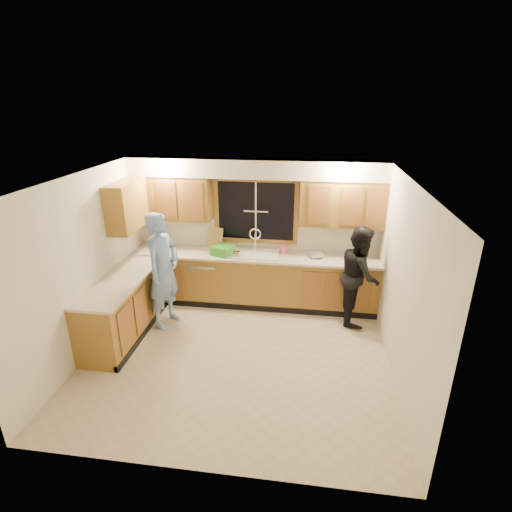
{
  "coord_description": "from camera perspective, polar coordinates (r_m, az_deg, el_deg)",
  "views": [
    {
      "loc": [
        0.92,
        -4.64,
        3.41
      ],
      "look_at": [
        0.18,
        0.65,
        1.28
      ],
      "focal_mm": 28.0,
      "sensor_mm": 36.0,
      "label": 1
    }
  ],
  "objects": [
    {
      "name": "knife_block",
      "position": [
        7.27,
        -13.43,
        2.06
      ],
      "size": [
        0.16,
        0.16,
        0.22
      ],
      "primitive_type": "cube",
      "rotation": [
        0.0,
        0.0,
        0.66
      ],
      "color": "#985E29",
      "rests_on": "countertop_back"
    },
    {
      "name": "wall_right",
      "position": [
        5.25,
        20.26,
        -3.95
      ],
      "size": [
        0.0,
        3.8,
        3.8
      ],
      "primitive_type": "plane",
      "rotation": [
        1.57,
        0.0,
        -1.57
      ],
      "color": "white",
      "rests_on": "ground"
    },
    {
      "name": "upper_cabinets_left",
      "position": [
        6.97,
        -12.0,
        8.16
      ],
      "size": [
        1.35,
        0.33,
        0.75
      ],
      "primitive_type": "cube",
      "color": "olive",
      "rests_on": "wall_back"
    },
    {
      "name": "can_right",
      "position": [
        6.6,
        -2.54,
        0.17
      ],
      "size": [
        0.09,
        0.09,
        0.12
      ],
      "primitive_type": "cylinder",
      "rotation": [
        0.0,
        0.0,
        0.35
      ],
      "color": "beige",
      "rests_on": "countertop_back"
    },
    {
      "name": "bowl",
      "position": [
        6.72,
        8.6,
        0.05
      ],
      "size": [
        0.27,
        0.27,
        0.06
      ],
      "primitive_type": "imported",
      "rotation": [
        0.0,
        0.0,
        0.13
      ],
      "color": "silver",
      "rests_on": "countertop_back"
    },
    {
      "name": "man",
      "position": [
        6.31,
        -13.09,
        -2.05
      ],
      "size": [
        0.6,
        0.76,
        1.85
      ],
      "primitive_type": "imported",
      "rotation": [
        0.0,
        0.0,
        1.31
      ],
      "color": "#7199D6",
      "rests_on": "floor"
    },
    {
      "name": "dishwasher",
      "position": [
        7.14,
        -7.14,
        -3.27
      ],
      "size": [
        0.6,
        0.56,
        0.82
      ],
      "primitive_type": "cube",
      "color": "white",
      "rests_on": "floor"
    },
    {
      "name": "upper_cabinets_right",
      "position": [
        6.59,
        12.26,
        7.35
      ],
      "size": [
        1.35,
        0.33,
        0.75
      ],
      "primitive_type": "cube",
      "color": "olive",
      "rests_on": "wall_back"
    },
    {
      "name": "countertop_left",
      "position": [
        6.21,
        -18.68,
        -3.31
      ],
      "size": [
        0.63,
        1.9,
        0.04
      ],
      "primitive_type": "cube",
      "color": "beige",
      "rests_on": "base_cabinets_left"
    },
    {
      "name": "soap_bottle",
      "position": [
        6.84,
        4.01,
        1.3
      ],
      "size": [
        0.1,
        0.1,
        0.21
      ],
      "primitive_type": "imported",
      "rotation": [
        0.0,
        0.0,
        0.06
      ],
      "color": "#E65797",
      "rests_on": "countertop_back"
    },
    {
      "name": "wall_back",
      "position": [
        6.95,
        -0.01,
        3.66
      ],
      "size": [
        4.2,
        0.0,
        4.2
      ],
      "primitive_type": "plane",
      "rotation": [
        1.57,
        0.0,
        0.0
      ],
      "color": "white",
      "rests_on": "ground"
    },
    {
      "name": "window_frame",
      "position": [
        6.84,
        -0.02,
        6.42
      ],
      "size": [
        1.44,
        0.03,
        1.14
      ],
      "color": "black",
      "rests_on": "wall_back"
    },
    {
      "name": "stove",
      "position": [
        5.97,
        -20.66,
        -9.49
      ],
      "size": [
        0.58,
        0.75,
        0.9
      ],
      "primitive_type": "cube",
      "color": "white",
      "rests_on": "floor"
    },
    {
      "name": "countertop_back",
      "position": [
        6.77,
        -0.38,
        0.02
      ],
      "size": [
        4.2,
        0.63,
        0.04
      ],
      "primitive_type": "cube",
      "color": "beige",
      "rests_on": "base_cabinets_back"
    },
    {
      "name": "wall_left",
      "position": [
        5.94,
        -23.25,
        -1.4
      ],
      "size": [
        0.0,
        3.8,
        3.8
      ],
      "primitive_type": "plane",
      "rotation": [
        1.57,
        0.0,
        1.57
      ],
      "color": "white",
      "rests_on": "ground"
    },
    {
      "name": "floor",
      "position": [
        5.83,
        -2.69,
        -14.04
      ],
      "size": [
        4.2,
        4.2,
        0.0
      ],
      "primitive_type": "plane",
      "color": "beige",
      "rests_on": "ground"
    },
    {
      "name": "dish_crate",
      "position": [
        6.77,
        -4.77,
        0.82
      ],
      "size": [
        0.41,
        0.4,
        0.15
      ],
      "primitive_type": "cube",
      "rotation": [
        0.0,
        0.0,
        -0.34
      ],
      "color": "#308F24",
      "rests_on": "countertop_back"
    },
    {
      "name": "sink",
      "position": [
        6.81,
        -0.36,
        -0.19
      ],
      "size": [
        0.86,
        0.52,
        0.57
      ],
      "color": "white",
      "rests_on": "countertop_back"
    },
    {
      "name": "cutting_board",
      "position": [
        7.05,
        -5.82,
        2.58
      ],
      "size": [
        0.3,
        0.17,
        0.37
      ],
      "primitive_type": "cube",
      "rotation": [
        -0.21,
        0.0,
        -0.29
      ],
      "color": "tan",
      "rests_on": "countertop_back"
    },
    {
      "name": "can_left",
      "position": [
        6.64,
        -3.09,
        0.21
      ],
      "size": [
        0.07,
        0.07,
        0.11
      ],
      "primitive_type": "cylinder",
      "rotation": [
        0.0,
        0.0,
        0.13
      ],
      "color": "beige",
      "rests_on": "countertop_back"
    },
    {
      "name": "base_cabinets_left",
      "position": [
        6.41,
        -18.31,
        -7.03
      ],
      "size": [
        0.6,
        1.9,
        0.88
      ],
      "primitive_type": "cube",
      "color": "olive",
      "rests_on": "ground"
    },
    {
      "name": "base_cabinets_back",
      "position": [
        6.97,
        -0.35,
        -3.45
      ],
      "size": [
        4.2,
        0.6,
        0.88
      ],
      "primitive_type": "cube",
      "color": "olive",
      "rests_on": "ground"
    },
    {
      "name": "soffit",
      "position": [
        6.52,
        -0.23,
        12.41
      ],
      "size": [
        4.2,
        0.35,
        0.3
      ],
      "primitive_type": "cube",
      "color": "white",
      "rests_on": "wall_back"
    },
    {
      "name": "ceiling",
      "position": [
        4.82,
        -3.22,
        10.86
      ],
      "size": [
        4.2,
        4.2,
        0.0
      ],
      "primitive_type": "plane",
      "rotation": [
        3.14,
        0.0,
        0.0
      ],
      "color": "silver"
    },
    {
      "name": "upper_cabinets_return",
      "position": [
        6.62,
        -17.95,
        6.86
      ],
      "size": [
        0.33,
        0.9,
        0.75
      ],
      "primitive_type": "cube",
      "color": "olive",
      "rests_on": "wall_left"
    },
    {
      "name": "woman",
      "position": [
        6.51,
        14.56,
        -2.65
      ],
      "size": [
        0.62,
        0.79,
        1.59
      ],
      "primitive_type": "imported",
      "rotation": [
        0.0,
        0.0,
        1.55
      ],
      "color": "black",
      "rests_on": "floor"
    }
  ]
}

